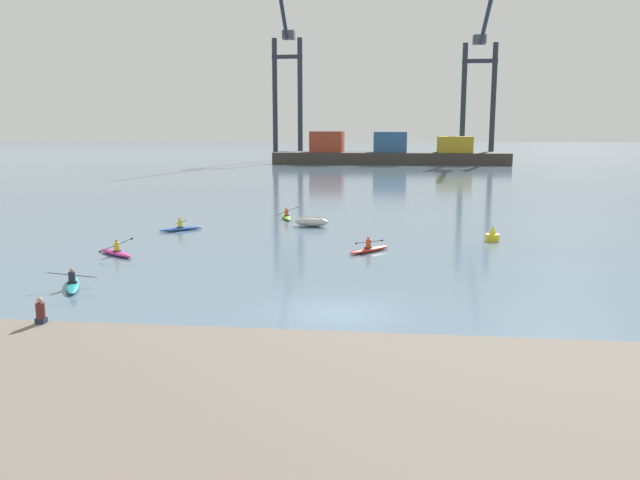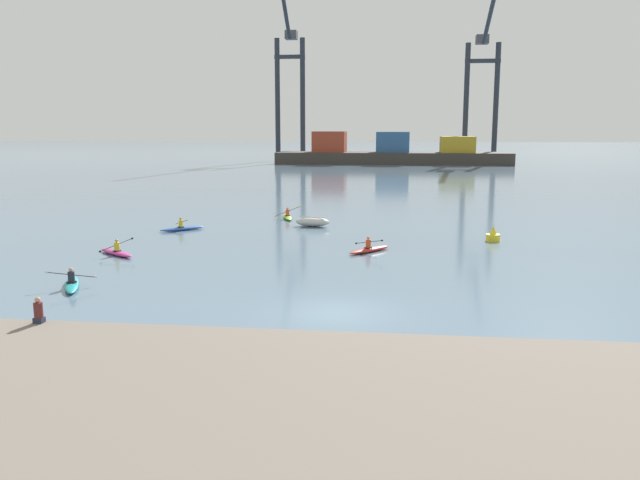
{
  "view_description": "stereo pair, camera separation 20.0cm",
  "coord_description": "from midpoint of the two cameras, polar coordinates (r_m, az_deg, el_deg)",
  "views": [
    {
      "loc": [
        2.05,
        -23.97,
        7.13
      ],
      "look_at": [
        -2.27,
        13.47,
        0.6
      ],
      "focal_mm": 35.4,
      "sensor_mm": 36.0,
      "label": 1
    },
    {
      "loc": [
        2.25,
        -23.94,
        7.13
      ],
      "look_at": [
        -2.27,
        13.47,
        0.6
      ],
      "focal_mm": 35.4,
      "sensor_mm": 36.0,
      "label": 2
    }
  ],
  "objects": [
    {
      "name": "kayak_teal",
      "position": [
        31.28,
        -21.65,
        -3.72
      ],
      "size": [
        2.07,
        3.31,
        0.95
      ],
      "color": "teal",
      "rests_on": "ground"
    },
    {
      "name": "gantry_crane_west",
      "position": [
        155.05,
        -3.03,
        14.24
      ],
      "size": [
        7.3,
        15.82,
        39.58
      ],
      "color": "#232833",
      "rests_on": "ground"
    },
    {
      "name": "ground_plane",
      "position": [
        25.08,
        1.41,
        -6.68
      ],
      "size": [
        800.0,
        800.0,
        0.0
      ],
      "primitive_type": "plane",
      "color": "slate"
    },
    {
      "name": "container_barge",
      "position": [
        140.03,
        6.15,
        7.82
      ],
      "size": [
        50.36,
        11.28,
        7.03
      ],
      "color": "#38332D",
      "rests_on": "ground"
    },
    {
      "name": "kayak_lime",
      "position": [
        51.98,
        -3.16,
        2.12
      ],
      "size": [
        2.11,
        3.44,
        1.06
      ],
      "color": "#7ABC2D",
      "rests_on": "ground"
    },
    {
      "name": "channel_buoy",
      "position": [
        42.89,
        15.2,
        0.4
      ],
      "size": [
        0.9,
        0.9,
        1.0
      ],
      "color": "yellow",
      "rests_on": "ground"
    },
    {
      "name": "kayak_red",
      "position": [
        37.74,
        4.32,
        -0.82
      ],
      "size": [
        2.62,
        3.01,
        0.95
      ],
      "color": "red",
      "rests_on": "ground"
    },
    {
      "name": "kayak_blue",
      "position": [
        46.81,
        -12.55,
        1.05
      ],
      "size": [
        2.93,
        2.72,
        0.95
      ],
      "color": "#2856B2",
      "rests_on": "ground"
    },
    {
      "name": "capsized_dinghy",
      "position": [
        47.64,
        -0.86,
        1.65
      ],
      "size": [
        2.69,
        1.33,
        0.76
      ],
      "color": "beige",
      "rests_on": "ground"
    },
    {
      "name": "seated_onlooker",
      "position": [
        23.34,
        -24.17,
        -5.94
      ],
      "size": [
        0.32,
        0.3,
        0.9
      ],
      "color": "#23283D",
      "rests_on": "stone_quay"
    },
    {
      "name": "gantry_crane_west_mid",
      "position": [
        152.31,
        14.17,
        13.64
      ],
      "size": [
        7.92,
        19.02,
        34.75
      ],
      "color": "#232833",
      "rests_on": "ground"
    },
    {
      "name": "kayak_magenta",
      "position": [
        38.52,
        -18.08,
        -1.07
      ],
      "size": [
        3.07,
        2.54,
        0.95
      ],
      "color": "#C13384",
      "rests_on": "ground"
    }
  ]
}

